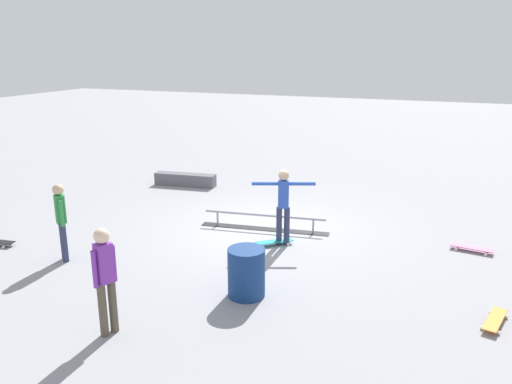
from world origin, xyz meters
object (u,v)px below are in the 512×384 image
at_px(bystander_green_shirt, 61,218).
at_px(bystander_purple_shirt, 105,275).
at_px(skateboard_main, 274,242).
at_px(loose_skateboard_pink, 472,248).
at_px(grind_rail, 264,223).
at_px(skater_main, 283,202).
at_px(skate_ledge, 185,180).
at_px(loose_skateboard_orange, 495,320).
at_px(trash_bin, 246,273).

height_order(bystander_green_shirt, bystander_purple_shirt, bystander_purple_shirt).
distance_m(skateboard_main, bystander_green_shirt, 4.16).
bearing_deg(loose_skateboard_pink, grind_rail, -167.20).
bearing_deg(grind_rail, skater_main, 126.00).
bearing_deg(skate_ledge, bystander_green_shirt, 95.52).
distance_m(skate_ledge, skater_main, 5.35).
height_order(loose_skateboard_orange, trash_bin, trash_bin).
relative_size(grind_rail, bystander_green_shirt, 1.92).
distance_m(bystander_green_shirt, loose_skateboard_pink, 8.00).
bearing_deg(loose_skateboard_orange, skater_main, -100.65).
bearing_deg(skater_main, bystander_green_shirt, 11.50).
bearing_deg(trash_bin, skater_main, -85.76).
relative_size(skateboard_main, loose_skateboard_orange, 0.89).
bearing_deg(bystander_green_shirt, skateboard_main, -106.91).
bearing_deg(bystander_purple_shirt, bystander_green_shirt, 75.45).
bearing_deg(grind_rail, bystander_purple_shirt, 76.08).
height_order(skater_main, bystander_green_shirt, skater_main).
bearing_deg(skateboard_main, trash_bin, -122.68).
distance_m(bystander_green_shirt, bystander_purple_shirt, 3.02).
bearing_deg(trash_bin, bystander_purple_shirt, 52.51).
distance_m(skateboard_main, trash_bin, 2.28).
relative_size(loose_skateboard_orange, loose_skateboard_pink, 1.01).
relative_size(grind_rail, skateboard_main, 3.95).
bearing_deg(skater_main, loose_skateboard_pink, 175.04).
relative_size(grind_rail, bystander_purple_shirt, 1.82).
height_order(skater_main, loose_skateboard_orange, skater_main).
height_order(skate_ledge, trash_bin, trash_bin).
distance_m(skater_main, skateboard_main, 0.87).
xyz_separation_m(skate_ledge, skateboard_main, (-3.99, 3.41, -0.11)).
bearing_deg(grind_rail, bystander_green_shirt, 38.01).
distance_m(skate_ledge, bystander_green_shirt, 5.67).
relative_size(skateboard_main, bystander_purple_shirt, 0.46).
relative_size(grind_rail, loose_skateboard_orange, 3.52).
bearing_deg(loose_skateboard_orange, loose_skateboard_pink, -159.90).
bearing_deg(bystander_green_shirt, loose_skateboard_orange, -135.70).
xyz_separation_m(skate_ledge, bystander_green_shirt, (-0.54, 5.61, 0.67)).
bearing_deg(trash_bin, loose_skateboard_pink, -135.47).
bearing_deg(bystander_purple_shirt, grind_rail, 16.40).
height_order(skate_ledge, skateboard_main, skate_ledge).
distance_m(skateboard_main, loose_skateboard_orange, 4.42).
xyz_separation_m(skate_ledge, loose_skateboard_orange, (-8.06, 5.12, -0.11)).
height_order(bystander_green_shirt, trash_bin, bystander_green_shirt).
bearing_deg(skater_main, bystander_purple_shirt, 52.75).
height_order(skateboard_main, loose_skateboard_pink, same).
xyz_separation_m(grind_rail, trash_bin, (-0.85, 3.05, 0.26)).
relative_size(skater_main, bystander_green_shirt, 1.05).
height_order(bystander_purple_shirt, loose_skateboard_pink, bystander_purple_shirt).
relative_size(loose_skateboard_orange, trash_bin, 1.01).
height_order(grind_rail, trash_bin, trash_bin).
relative_size(skate_ledge, skateboard_main, 2.46).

